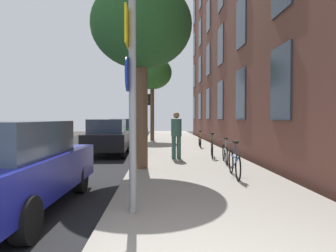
# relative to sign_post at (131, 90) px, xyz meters

# --- Properties ---
(ground_plane) EXTENTS (41.80, 41.80, 0.00)m
(ground_plane) POSITION_rel_sign_post_xyz_m (-1.86, 12.43, -2.15)
(ground_plane) COLOR #332D28
(road_asphalt) EXTENTS (7.00, 38.00, 0.01)m
(road_asphalt) POSITION_rel_sign_post_xyz_m (-3.96, 12.43, -2.14)
(road_asphalt) COLOR black
(road_asphalt) RESTS_ON ground
(sidewalk) EXTENTS (4.20, 38.00, 0.12)m
(sidewalk) POSITION_rel_sign_post_xyz_m (1.64, 12.43, -2.09)
(sidewalk) COLOR gray
(sidewalk) RESTS_ON ground
(building_facade) EXTENTS (0.56, 27.00, 16.40)m
(building_facade) POSITION_rel_sign_post_xyz_m (4.24, 11.93, 6.07)
(building_facade) COLOR brown
(building_facade) RESTS_ON ground
(sign_post) EXTENTS (0.15, 0.60, 3.54)m
(sign_post) POSITION_rel_sign_post_xyz_m (0.00, 0.00, 0.00)
(sign_post) COLOR gray
(sign_post) RESTS_ON sidewalk
(traffic_light) EXTENTS (0.43, 0.24, 3.35)m
(traffic_light) POSITION_rel_sign_post_xyz_m (-0.12, 16.71, 0.27)
(traffic_light) COLOR black
(traffic_light) RESTS_ON sidewalk
(tree_near) EXTENTS (3.11, 3.11, 5.76)m
(tree_near) POSITION_rel_sign_post_xyz_m (-0.07, 4.42, 2.36)
(tree_near) COLOR brown
(tree_near) RESTS_ON sidewalk
(tree_far) EXTENTS (2.77, 2.77, 5.96)m
(tree_far) POSITION_rel_sign_post_xyz_m (0.02, 16.35, 2.71)
(tree_far) COLOR brown
(tree_far) RESTS_ON sidewalk
(bicycle_0) EXTENTS (0.42, 1.75, 0.97)m
(bicycle_0) POSITION_rel_sign_post_xyz_m (2.46, 2.93, -1.65)
(bicycle_0) COLOR black
(bicycle_0) RESTS_ON sidewalk
(bicycle_1) EXTENTS (0.42, 1.70, 0.90)m
(bicycle_1) POSITION_rel_sign_post_xyz_m (2.77, 5.38, -1.68)
(bicycle_1) COLOR black
(bicycle_1) RESTS_ON sidewalk
(bicycle_2) EXTENTS (0.42, 1.64, 0.99)m
(bicycle_2) POSITION_rel_sign_post_xyz_m (2.59, 6.92, -1.64)
(bicycle_2) COLOR black
(bicycle_2) RESTS_ON sidewalk
(bicycle_3) EXTENTS (0.42, 1.67, 0.90)m
(bicycle_3) POSITION_rel_sign_post_xyz_m (2.69, 11.13, -1.68)
(bicycle_3) COLOR black
(bicycle_3) RESTS_ON sidewalk
(pedestrian_0) EXTENTS (0.55, 0.55, 1.80)m
(pedestrian_0) POSITION_rel_sign_post_xyz_m (1.14, 6.52, -1.00)
(pedestrian_0) COLOR #33594C
(pedestrian_0) RESTS_ON sidewalk
(car_0) EXTENTS (1.85, 4.33, 1.62)m
(car_0) POSITION_rel_sign_post_xyz_m (-2.10, 0.38, -1.31)
(car_0) COLOR navy
(car_0) RESTS_ON road_asphalt
(car_1) EXTENTS (1.90, 4.05, 1.62)m
(car_1) POSITION_rel_sign_post_xyz_m (-1.83, 8.71, -1.31)
(car_1) COLOR black
(car_1) RESTS_ON road_asphalt
(car_2) EXTENTS (1.84, 4.28, 1.62)m
(car_2) POSITION_rel_sign_post_xyz_m (-2.14, 17.04, -1.31)
(car_2) COLOR #19662D
(car_2) RESTS_ON road_asphalt
(car_3) EXTENTS (1.78, 4.40, 1.62)m
(car_3) POSITION_rel_sign_post_xyz_m (-1.55, 25.37, -1.31)
(car_3) COLOR black
(car_3) RESTS_ON road_asphalt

